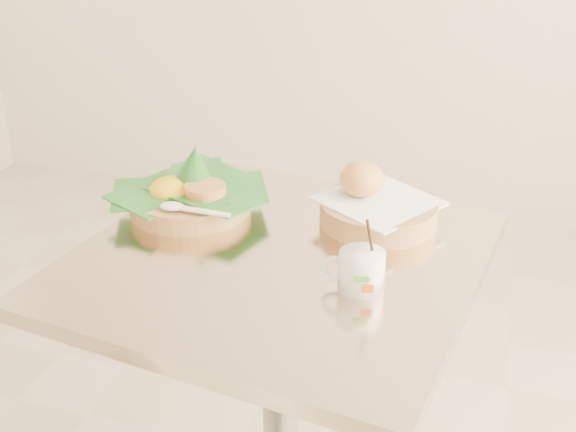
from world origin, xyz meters
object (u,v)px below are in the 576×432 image
(coffee_mug, at_px, (360,269))
(bread_basket, at_px, (376,206))
(cafe_table, at_px, (279,353))
(rice_basket, at_px, (190,192))

(coffee_mug, bearing_deg, bread_basket, 94.40)
(cafe_table, bearing_deg, rice_basket, 151.10)
(rice_basket, bearing_deg, cafe_table, -28.90)
(rice_basket, distance_m, coffee_mug, 0.44)
(rice_basket, bearing_deg, bread_basket, 8.13)
(cafe_table, distance_m, rice_basket, 0.37)
(rice_basket, xyz_separation_m, bread_basket, (0.37, 0.05, -0.01))
(bread_basket, xyz_separation_m, coffee_mug, (0.02, -0.25, 0.00))
(cafe_table, xyz_separation_m, coffee_mug, (0.16, -0.07, 0.26))
(cafe_table, relative_size, rice_basket, 2.60)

